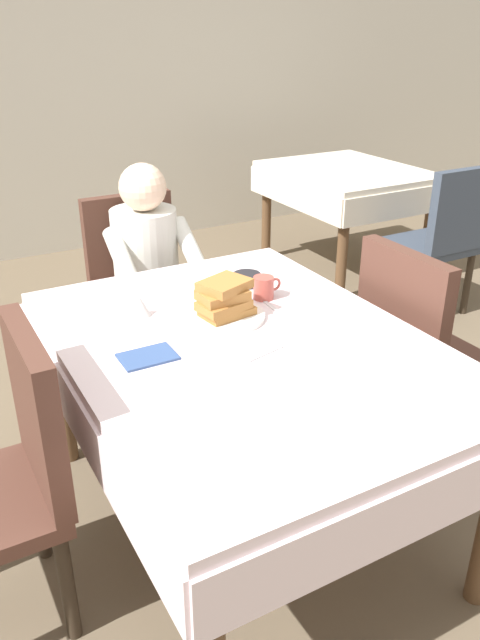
{
  "coord_description": "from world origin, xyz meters",
  "views": [
    {
      "loc": [
        -0.89,
        -1.56,
        1.67
      ],
      "look_at": [
        0.01,
        0.06,
        0.79
      ],
      "focal_mm": 35.3,
      "sensor_mm": 36.0,
      "label": 1
    }
  ],
  "objects_px": {
    "fork_left_of_plate": "(177,332)",
    "background_chair_empty": "(444,233)",
    "cup_coffee": "(264,288)",
    "knife_right_of_plate": "(274,309)",
    "chair_diner": "(139,280)",
    "plate_breakfast": "(225,316)",
    "breakfast_stack": "(224,298)",
    "bowl_butter": "(247,279)",
    "background_table_far": "(346,185)",
    "diner_person": "(149,263)",
    "dining_table_main": "(245,365)",
    "syrup_pitcher": "(140,306)",
    "chair_left_side": "(8,468)",
    "spoon_near_edge": "(265,354)",
    "chair_right_side": "(417,345)"
  },
  "relations": [
    {
      "from": "dining_table_main",
      "to": "knife_right_of_plate",
      "type": "height_order",
      "value": "knife_right_of_plate"
    },
    {
      "from": "fork_left_of_plate",
      "to": "spoon_near_edge",
      "type": "distance_m",
      "value": 0.32
    },
    {
      "from": "bowl_butter",
      "to": "background_table_far",
      "type": "xyz_separation_m",
      "value": [
        1.68,
        1.52,
        -0.14
      ]
    },
    {
      "from": "plate_breakfast",
      "to": "knife_right_of_plate",
      "type": "bearing_deg",
      "value": -6.01
    },
    {
      "from": "chair_right_side",
      "to": "background_chair_empty",
      "type": "height_order",
      "value": "same"
    },
    {
      "from": "chair_left_side",
      "to": "diner_person",
      "type": "bearing_deg",
      "value": -39.52
    },
    {
      "from": "diner_person",
      "to": "cup_coffee",
      "type": "xyz_separation_m",
      "value": [
        0.17,
        -0.74,
        0.11
      ]
    },
    {
      "from": "spoon_near_edge",
      "to": "dining_table_main",
      "type": "bearing_deg",
      "value": 81.86
    },
    {
      "from": "dining_table_main",
      "to": "chair_left_side",
      "type": "bearing_deg",
      "value": 180.0
    },
    {
      "from": "breakfast_stack",
      "to": "plate_breakfast",
      "type": "bearing_deg",
      "value": 61.77
    },
    {
      "from": "plate_breakfast",
      "to": "syrup_pitcher",
      "type": "distance_m",
      "value": 0.3
    },
    {
      "from": "knife_right_of_plate",
      "to": "background_table_far",
      "type": "relative_size",
      "value": 0.18
    },
    {
      "from": "chair_diner",
      "to": "dining_table_main",
      "type": "bearing_deg",
      "value": 86.77
    },
    {
      "from": "chair_diner",
      "to": "plate_breakfast",
      "type": "xyz_separation_m",
      "value": [
        -0.04,
        -0.98,
        0.22
      ]
    },
    {
      "from": "plate_breakfast",
      "to": "breakfast_stack",
      "type": "bearing_deg",
      "value": -118.23
    },
    {
      "from": "fork_left_of_plate",
      "to": "background_chair_empty",
      "type": "distance_m",
      "value": 2.26
    },
    {
      "from": "background_chair_empty",
      "to": "background_table_far",
      "type": "bearing_deg",
      "value": 90.0
    },
    {
      "from": "spoon_near_edge",
      "to": "syrup_pitcher",
      "type": "bearing_deg",
      "value": 104.59
    },
    {
      "from": "chair_left_side",
      "to": "cup_coffee",
      "type": "xyz_separation_m",
      "value": [
        1.0,
        0.27,
        0.25
      ]
    },
    {
      "from": "breakfast_stack",
      "to": "knife_right_of_plate",
      "type": "relative_size",
      "value": 1.02
    },
    {
      "from": "diner_person",
      "to": "fork_left_of_plate",
      "type": "xyz_separation_m",
      "value": [
        -0.23,
        -0.85,
        0.07
      ]
    },
    {
      "from": "diner_person",
      "to": "background_chair_empty",
      "type": "xyz_separation_m",
      "value": [
        1.86,
        -0.02,
        -0.14
      ]
    },
    {
      "from": "breakfast_stack",
      "to": "fork_left_of_plate",
      "type": "distance_m",
      "value": 0.2
    },
    {
      "from": "dining_table_main",
      "to": "breakfast_stack",
      "type": "bearing_deg",
      "value": 83.7
    },
    {
      "from": "dining_table_main",
      "to": "breakfast_stack",
      "type": "height_order",
      "value": "breakfast_stack"
    },
    {
      "from": "dining_table_main",
      "to": "spoon_near_edge",
      "type": "bearing_deg",
      "value": -85.68
    },
    {
      "from": "chair_right_side",
      "to": "breakfast_stack",
      "type": "xyz_separation_m",
      "value": [
        -0.75,
        0.18,
        0.29
      ]
    },
    {
      "from": "diner_person",
      "to": "fork_left_of_plate",
      "type": "relative_size",
      "value": 6.22
    },
    {
      "from": "dining_table_main",
      "to": "syrup_pitcher",
      "type": "relative_size",
      "value": 19.05
    },
    {
      "from": "plate_breakfast",
      "to": "diner_person",
      "type": "bearing_deg",
      "value": 87.02
    },
    {
      "from": "background_table_far",
      "to": "cup_coffee",
      "type": "bearing_deg",
      "value": -135.35
    },
    {
      "from": "chair_diner",
      "to": "spoon_near_edge",
      "type": "distance_m",
      "value": 1.3
    },
    {
      "from": "diner_person",
      "to": "chair_left_side",
      "type": "distance_m",
      "value": 1.32
    },
    {
      "from": "cup_coffee",
      "to": "chair_right_side",
      "type": "bearing_deg",
      "value": -26.56
    },
    {
      "from": "dining_table_main",
      "to": "diner_person",
      "type": "relative_size",
      "value": 1.36
    },
    {
      "from": "plate_breakfast",
      "to": "fork_left_of_plate",
      "type": "distance_m",
      "value": 0.19
    },
    {
      "from": "chair_diner",
      "to": "knife_right_of_plate",
      "type": "distance_m",
      "value": 1.04
    },
    {
      "from": "plate_breakfast",
      "to": "breakfast_stack",
      "type": "height_order",
      "value": "breakfast_stack"
    },
    {
      "from": "bowl_butter",
      "to": "fork_left_of_plate",
      "type": "relative_size",
      "value": 0.61
    },
    {
      "from": "plate_breakfast",
      "to": "background_table_far",
      "type": "height_order",
      "value": "plate_breakfast"
    },
    {
      "from": "cup_coffee",
      "to": "knife_right_of_plate",
      "type": "xyz_separation_m",
      "value": [
        -0.02,
        -0.1,
        -0.04
      ]
    },
    {
      "from": "dining_table_main",
      "to": "chair_left_side",
      "type": "xyz_separation_m",
      "value": [
        -0.77,
        0.0,
        -0.12
      ]
    },
    {
      "from": "plate_breakfast",
      "to": "bowl_butter",
      "type": "height_order",
      "value": "bowl_butter"
    },
    {
      "from": "syrup_pitcher",
      "to": "spoon_near_edge",
      "type": "height_order",
      "value": "syrup_pitcher"
    },
    {
      "from": "fork_left_of_plate",
      "to": "spoon_near_edge",
      "type": "height_order",
      "value": "same"
    },
    {
      "from": "plate_breakfast",
      "to": "background_table_far",
      "type": "relative_size",
      "value": 0.25
    },
    {
      "from": "chair_diner",
      "to": "knife_right_of_plate",
      "type": "xyz_separation_m",
      "value": [
        0.15,
        -1.0,
        0.21
      ]
    },
    {
      "from": "chair_diner",
      "to": "spoon_near_edge",
      "type": "xyz_separation_m",
      "value": [
        -0.06,
        -1.28,
        0.21
      ]
    },
    {
      "from": "diner_person",
      "to": "plate_breakfast",
      "type": "distance_m",
      "value": 0.83
    },
    {
      "from": "diner_person",
      "to": "bowl_butter",
      "type": "height_order",
      "value": "diner_person"
    }
  ]
}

